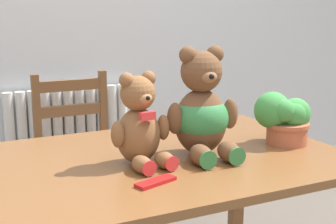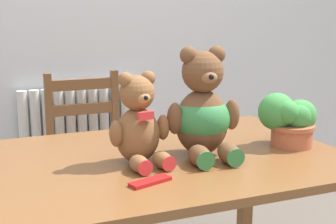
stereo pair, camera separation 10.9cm
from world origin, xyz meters
name	(u,v)px [view 2 (the right image)]	position (x,y,z in m)	size (l,w,h in m)	color
wall_back	(83,0)	(0.00, 1.73, 1.30)	(8.00, 0.04, 2.60)	silver
radiator	(84,156)	(-0.05, 1.66, 0.36)	(0.75, 0.10, 0.79)	silver
dining_table	(159,178)	(0.00, 0.47, 0.62)	(1.38, 0.93, 0.70)	brown
wooden_chair_behind	(90,159)	(-0.08, 1.33, 0.44)	(0.41, 0.44, 0.90)	brown
teddy_bear_left	(139,125)	(-0.09, 0.42, 0.85)	(0.23, 0.24, 0.33)	brown
teddy_bear_right	(203,113)	(0.16, 0.42, 0.87)	(0.29, 0.30, 0.41)	brown
potted_plant	(289,119)	(0.53, 0.40, 0.81)	(0.24, 0.20, 0.22)	#B25B3D
chocolate_bar	(150,181)	(-0.13, 0.22, 0.71)	(0.14, 0.05, 0.01)	red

